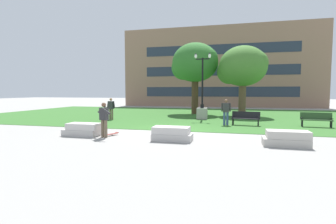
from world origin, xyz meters
The scene contains 15 objects.
ground_plane centered at (0.00, 0.00, 0.00)m, with size 140.00×140.00×0.00m, color gray.
grass_lawn centered at (0.00, 10.00, 0.01)m, with size 40.00×20.00×0.02m, color #336628.
concrete_block_center centered at (-3.98, -2.58, 0.31)m, with size 1.87×0.90×0.64m.
concrete_block_left centered at (0.72, -2.76, 0.31)m, with size 1.80×0.90×0.64m.
concrete_block_right centered at (5.57, -2.75, 0.31)m, with size 1.80×0.90×0.64m.
person_skateboarder centered at (-2.68, -2.78, 0.98)m, with size 1.05×0.81×1.71m.
skateboard centered at (-2.61, -2.32, 0.09)m, with size 0.59×1.02×0.14m.
park_bench_near_left centered at (8.45, 3.86, 0.54)m, with size 1.84×0.70×0.90m.
park_bench_near_right centered at (4.19, 3.64, 0.54)m, with size 1.86×0.78×0.90m.
lamp_post_right centered at (0.93, 6.79, 1.09)m, with size 1.32×0.80×5.29m.
tree_far_left centered at (4.07, 10.84, 4.47)m, with size 4.54×4.33×6.38m.
tree_near_left centered at (-0.45, 11.68, 5.00)m, with size 4.73×4.51×6.99m.
person_bystander_near_lawn centered at (2.92, 3.36, 0.98)m, with size 0.63×0.25×1.71m.
person_bystander_far_lawn centered at (-5.95, 4.49, 0.98)m, with size 0.71×0.29×1.71m.
building_facade_distant centered at (1.10, 24.50, 5.80)m, with size 28.71×1.03×11.61m.
Camera 1 is at (3.49, -14.27, 2.25)m, focal length 28.00 mm.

